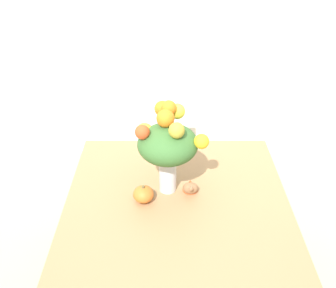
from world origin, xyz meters
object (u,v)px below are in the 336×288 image
object	(u,v)px
dining_chair_near_window	(151,149)
turkey_figurine	(191,186)
pumpkin	(144,194)
flower_vase	(168,144)

from	to	relation	value
dining_chair_near_window	turkey_figurine	bearing A→B (deg)	-73.06
pumpkin	turkey_figurine	size ratio (longest dim) A/B	0.98
pumpkin	dining_chair_near_window	distance (m)	0.97
turkey_figurine	dining_chair_near_window	distance (m)	0.93
pumpkin	turkey_figurine	xyz separation A→B (m)	(0.24, 0.08, -0.01)
flower_vase	dining_chair_near_window	size ratio (longest dim) A/B	0.53
flower_vase	dining_chair_near_window	distance (m)	0.99
flower_vase	dining_chair_near_window	world-z (taller)	flower_vase
turkey_figurine	pumpkin	bearing A→B (deg)	-162.79
turkey_figurine	flower_vase	bearing A→B (deg)	166.95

